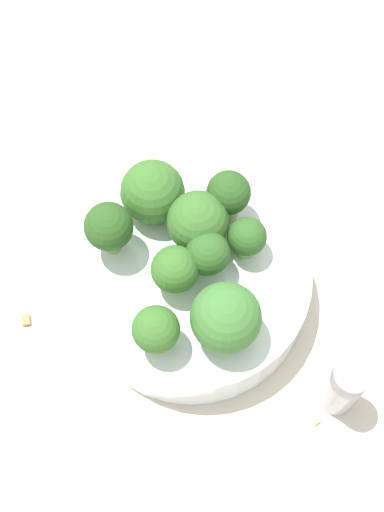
% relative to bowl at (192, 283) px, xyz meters
% --- Properties ---
extents(ground_plane, '(3.00, 3.00, 0.00)m').
position_rel_bowl_xyz_m(ground_plane, '(0.00, 0.00, -0.03)').
color(ground_plane, beige).
extents(bowl, '(0.21, 0.21, 0.05)m').
position_rel_bowl_xyz_m(bowl, '(0.00, 0.00, 0.00)').
color(bowl, silver).
rests_on(bowl, ground_plane).
extents(broccoli_floret_0, '(0.04, 0.04, 0.05)m').
position_rel_bowl_xyz_m(broccoli_floret_0, '(0.02, -0.01, 0.05)').
color(broccoli_floret_0, '#8EB770').
rests_on(broccoli_floret_0, bowl).
extents(broccoli_floret_1, '(0.04, 0.04, 0.05)m').
position_rel_bowl_xyz_m(broccoli_floret_1, '(0.07, -0.00, 0.06)').
color(broccoli_floret_1, '#7A9E5B').
rests_on(broccoli_floret_1, bowl).
extents(broccoli_floret_2, '(0.05, 0.05, 0.06)m').
position_rel_bowl_xyz_m(broccoli_floret_2, '(-0.03, -0.01, 0.06)').
color(broccoli_floret_2, '#8EB770').
rests_on(broccoli_floret_2, bowl).
extents(broccoli_floret_3, '(0.04, 0.04, 0.05)m').
position_rel_bowl_xyz_m(broccoli_floret_3, '(-0.01, 0.01, 0.06)').
color(broccoli_floret_3, '#84AD66').
rests_on(broccoli_floret_3, bowl).
extents(broccoli_floret_4, '(0.06, 0.06, 0.06)m').
position_rel_bowl_xyz_m(broccoli_floret_4, '(-0.04, -0.06, 0.05)').
color(broccoli_floret_4, '#8EB770').
rests_on(broccoli_floret_4, bowl).
extents(broccoli_floret_5, '(0.03, 0.03, 0.04)m').
position_rel_bowl_xyz_m(broccoli_floret_5, '(-0.04, 0.03, 0.05)').
color(broccoli_floret_5, '#8EB770').
rests_on(broccoli_floret_5, bowl).
extents(broccoli_floret_6, '(0.04, 0.04, 0.06)m').
position_rel_bowl_xyz_m(broccoli_floret_6, '(-0.06, 0.01, 0.06)').
color(broccoli_floret_6, '#84AD66').
rests_on(broccoli_floret_6, bowl).
extents(broccoli_floret_7, '(0.06, 0.06, 0.06)m').
position_rel_bowl_xyz_m(broccoli_floret_7, '(0.04, 0.05, 0.06)').
color(broccoli_floret_7, '#8EB770').
rests_on(broccoli_floret_7, bowl).
extents(broccoli_floret_8, '(0.04, 0.04, 0.06)m').
position_rel_bowl_xyz_m(broccoli_floret_8, '(0.01, -0.07, 0.06)').
color(broccoli_floret_8, '#84AD66').
rests_on(broccoli_floret_8, bowl).
extents(pepper_shaker, '(0.03, 0.03, 0.08)m').
position_rel_bowl_xyz_m(pepper_shaker, '(0.04, 0.15, 0.01)').
color(pepper_shaker, '#B2B7BC').
rests_on(pepper_shaker, ground_plane).
extents(almond_crumb_0, '(0.01, 0.01, 0.01)m').
position_rel_bowl_xyz_m(almond_crumb_0, '(0.09, -0.13, -0.02)').
color(almond_crumb_0, '#AD7F4C').
rests_on(almond_crumb_0, ground_plane).
extents(almond_crumb_1, '(0.01, 0.01, 0.01)m').
position_rel_bowl_xyz_m(almond_crumb_1, '(0.07, 0.15, -0.02)').
color(almond_crumb_1, tan).
rests_on(almond_crumb_1, ground_plane).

